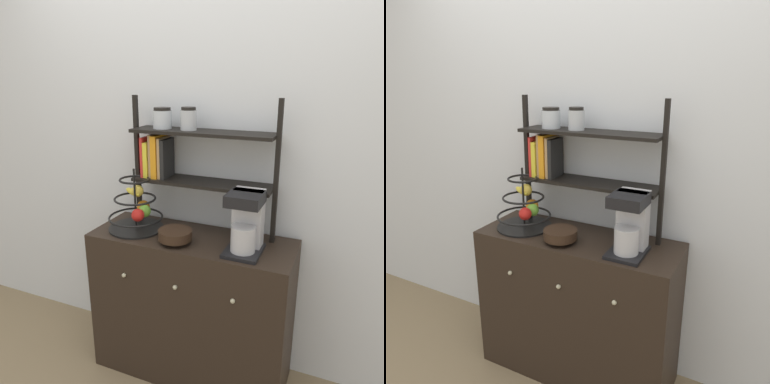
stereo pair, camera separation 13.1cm
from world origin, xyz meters
The scene contains 6 objects.
wall_back centered at (0.00, 0.46, 1.30)m, with size 7.00×0.05×2.60m, color silver.
sideboard centered at (0.00, 0.21, 0.44)m, with size 1.12×0.43×0.87m.
coffee_maker centered at (0.31, 0.16, 1.03)m, with size 0.18×0.22×0.31m.
fruit_stand centered at (-0.34, 0.20, 0.99)m, with size 0.32×0.32×0.36m.
wooden_bowl centered at (-0.05, 0.11, 0.92)m, with size 0.18×0.18×0.07m.
shelf_hutch centered at (-0.11, 0.32, 1.32)m, with size 0.84×0.20×0.75m.
Camera 2 is at (0.87, -1.46, 1.72)m, focal length 35.00 mm.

